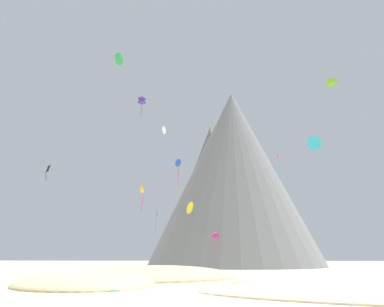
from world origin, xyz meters
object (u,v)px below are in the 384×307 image
(kite_violet_low, at_px, (157,217))
(kite_yellow_low, at_px, (189,208))
(kite_green_high, at_px, (119,59))
(kite_red_mid, at_px, (278,160))
(bush_near_left, at_px, (275,288))
(kite_white_mid, at_px, (164,130))
(kite_blue_mid, at_px, (178,164))
(kite_magenta_low, at_px, (215,235))
(kite_gold_low, at_px, (141,189))
(kite_indigo_high, at_px, (142,101))
(kite_black_mid, at_px, (48,169))
(kite_lime_high, at_px, (332,82))
(bush_scatter_east, at_px, (108,287))
(kite_cyan_mid, at_px, (314,143))
(rock_massif, at_px, (227,180))
(bush_ridge_crest, at_px, (108,279))
(bush_far_left, at_px, (114,276))

(kite_violet_low, distance_m, kite_yellow_low, 12.88)
(kite_green_high, bearing_deg, kite_red_mid, -27.87)
(bush_near_left, xyz_separation_m, kite_white_mid, (-13.37, 22.61, 21.26))
(kite_blue_mid, height_order, kite_yellow_low, kite_blue_mid)
(bush_near_left, relative_size, kite_yellow_low, 0.65)
(kite_magenta_low, xyz_separation_m, kite_red_mid, (14.06, -5.12, 15.61))
(kite_gold_low, bearing_deg, kite_indigo_high, 159.72)
(kite_black_mid, height_order, kite_violet_low, kite_black_mid)
(kite_lime_high, height_order, kite_gold_low, kite_lime_high)
(bush_scatter_east, distance_m, kite_magenta_low, 56.07)
(kite_cyan_mid, distance_m, kite_magenta_low, 40.37)
(rock_massif, height_order, kite_blue_mid, rock_massif)
(kite_red_mid, relative_size, kite_white_mid, 4.05)
(kite_black_mid, bearing_deg, bush_ridge_crest, 35.72)
(kite_black_mid, xyz_separation_m, kite_red_mid, (44.06, 16.07, 4.53))
(rock_massif, relative_size, kite_yellow_low, 15.05)
(bush_ridge_crest, bearing_deg, bush_scatter_east, -73.24)
(kite_black_mid, xyz_separation_m, kite_gold_low, (18.98, -6.14, -4.98))
(kite_gold_low, relative_size, kite_blue_mid, 0.97)
(kite_lime_high, distance_m, kite_indigo_high, 41.14)
(bush_far_left, relative_size, rock_massif, 0.03)
(rock_massif, xyz_separation_m, kite_red_mid, (11.12, -29.24, -1.18))
(kite_black_mid, xyz_separation_m, kite_white_mid, (23.43, -11.77, 3.22))
(rock_massif, distance_m, kite_red_mid, 31.30)
(kite_gold_low, height_order, kite_indigo_high, kite_indigo_high)
(kite_red_mid, relative_size, kite_indigo_high, 1.12)
(kite_red_mid, bearing_deg, kite_indigo_high, -21.78)
(kite_violet_low, bearing_deg, bush_near_left, -138.89)
(bush_far_left, distance_m, kite_green_high, 35.69)
(kite_gold_low, bearing_deg, kite_cyan_mid, 38.14)
(kite_black_mid, relative_size, kite_gold_low, 0.66)
(bush_near_left, bearing_deg, kite_black_mid, 136.95)
(bush_far_left, xyz_separation_m, kite_cyan_mid, (27.70, -0.06, 17.87))
(kite_gold_low, xyz_separation_m, kite_white_mid, (4.46, -5.63, 8.21))
(bush_near_left, distance_m, kite_cyan_mid, 27.95)
(kite_yellow_low, bearing_deg, kite_gold_low, -8.94)
(kite_magenta_low, bearing_deg, bush_near_left, -22.93)
(bush_ridge_crest, bearing_deg, kite_indigo_high, 97.41)
(kite_lime_high, bearing_deg, rock_massif, 133.06)
(bush_far_left, distance_m, kite_indigo_high, 46.48)
(bush_near_left, relative_size, kite_green_high, 1.23)
(kite_black_mid, bearing_deg, kite_cyan_mid, 66.50)
(kite_cyan_mid, bearing_deg, kite_red_mid, -90.83)
(kite_blue_mid, bearing_deg, kite_black_mid, 31.40)
(bush_ridge_crest, bearing_deg, kite_red_mid, 55.68)
(kite_yellow_low, bearing_deg, bush_scatter_east, 16.20)
(kite_green_high, bearing_deg, rock_massif, 3.15)
(kite_red_mid, distance_m, kite_white_mid, 34.67)
(kite_red_mid, distance_m, kite_blue_mid, 27.86)
(kite_indigo_high, bearing_deg, bush_scatter_east, 131.29)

